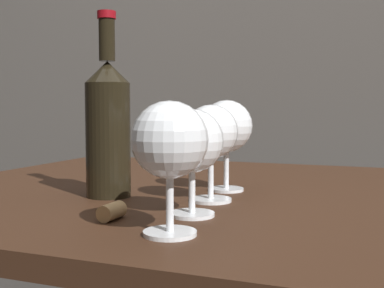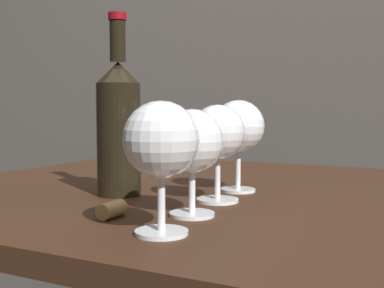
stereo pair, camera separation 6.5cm
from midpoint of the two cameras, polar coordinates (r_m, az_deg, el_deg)
name	(u,v)px [view 1 (the left image)]	position (r m, az deg, el deg)	size (l,w,h in m)	color
dining_table	(249,250)	(0.89, 4.52, -12.11)	(1.20, 0.88, 0.78)	#382114
wine_glass_white	(170,142)	(0.56, -5.97, 0.23)	(0.09, 0.09, 0.15)	white
wine_glass_cabernet	(192,144)	(0.65, -2.86, 0.04)	(0.08, 0.08, 0.14)	white
wine_glass_amber	(211,134)	(0.76, -0.27, 1.17)	(0.08, 0.08, 0.15)	white
wine_glass_merlot	(227,128)	(0.85, 1.83, 1.91)	(0.09, 0.09, 0.16)	white
wine_bottle	(108,125)	(0.82, -11.97, 2.14)	(0.07, 0.07, 0.30)	black
cork	(112,211)	(0.66, -12.12, -7.66)	(0.02, 0.02, 0.04)	tan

